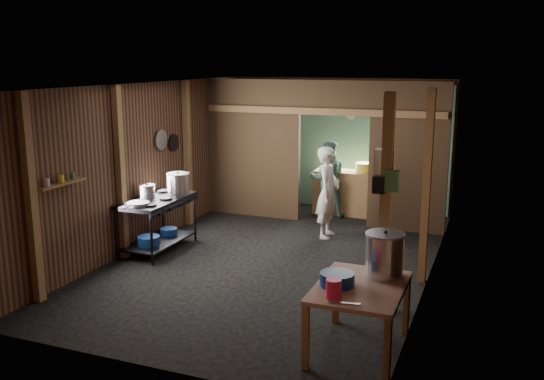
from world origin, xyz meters
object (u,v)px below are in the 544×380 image
at_px(gas_range, 158,224).
at_px(pink_bucket, 334,288).
at_px(stock_pot, 385,255).
at_px(yellow_tub, 364,168).
at_px(cook, 328,192).
at_px(stove_pot_large, 178,184).
at_px(prep_table, 359,318).

xyz_separation_m(gas_range, pink_bucket, (3.54, -2.48, 0.38)).
bearing_deg(pink_bucket, stock_pot, 66.09).
height_order(yellow_tub, cook, cook).
relative_size(stove_pot_large, stock_pot, 0.75).
relative_size(pink_bucket, cook, 0.12).
distance_m(gas_range, stock_pot, 4.27).
height_order(pink_bucket, yellow_tub, yellow_tub).
bearing_deg(stock_pot, yellow_tub, 105.04).
bearing_deg(prep_table, stove_pot_large, 145.16).
xyz_separation_m(gas_range, stove_pot_large, (0.17, 0.38, 0.58)).
relative_size(stock_pot, yellow_tub, 1.51).
relative_size(gas_range, prep_table, 1.18).
bearing_deg(prep_table, yellow_tub, 102.35).
bearing_deg(gas_range, pink_bucket, -35.01).
relative_size(yellow_tub, cook, 0.21).
relative_size(gas_range, yellow_tub, 4.38).
bearing_deg(cook, pink_bucket, -163.72).
height_order(gas_range, prep_table, gas_range).
xyz_separation_m(stock_pot, pink_bucket, (-0.34, -0.76, -0.13)).
xyz_separation_m(stove_pot_large, stock_pot, (3.71, -2.10, -0.06)).
bearing_deg(cook, yellow_tub, -9.54).
bearing_deg(stove_pot_large, pink_bucket, -40.33).
relative_size(pink_bucket, yellow_tub, 0.56).
height_order(prep_table, pink_bucket, pink_bucket).
bearing_deg(yellow_tub, gas_range, -127.72).
bearing_deg(pink_bucket, yellow_tub, 99.88).
relative_size(prep_table, stock_pot, 2.46).
xyz_separation_m(prep_table, pink_bucket, (-0.17, -0.40, 0.45)).
relative_size(stove_pot_large, yellow_tub, 1.13).
bearing_deg(yellow_tub, stock_pot, -74.96).
bearing_deg(stove_pot_large, gas_range, -114.03).
xyz_separation_m(prep_table, yellow_tub, (-1.17, 5.36, 0.58)).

